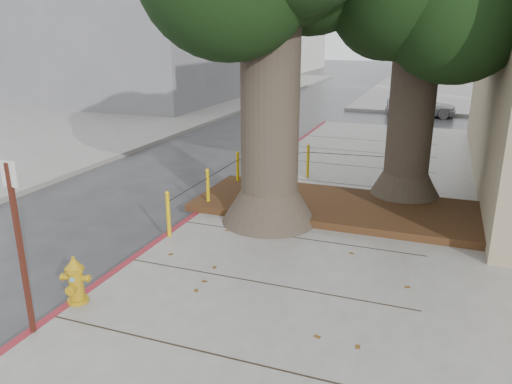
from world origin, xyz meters
TOP-DOWN VIEW (x-y plane):
  - ground at (0.00, 0.00)m, footprint 140.00×140.00m
  - sidewalk_far at (6.00, 30.00)m, footprint 16.00×20.00m
  - sidewalk_opposite at (-14.00, 10.00)m, footprint 14.00×60.00m
  - curb_red at (-2.00, 2.50)m, footprint 0.14×26.00m
  - planter_bed at (0.90, 3.90)m, footprint 6.40×2.60m
  - bollard_ring at (-0.87, 4.38)m, footprint 3.79×5.39m
  - fire_hydrant at (-1.90, -1.55)m, footprint 0.40×0.38m
  - signpost at (-1.95, -2.40)m, footprint 0.24×0.06m
  - car_silver at (1.91, 19.47)m, footprint 3.46×1.58m
  - car_dark at (-10.94, 18.06)m, footprint 2.40×4.75m

SIDE VIEW (x-z plane):
  - ground at x=0.00m, z-range 0.00..0.00m
  - sidewalk_far at x=6.00m, z-range 0.00..0.15m
  - sidewalk_opposite at x=-14.00m, z-range 0.00..0.15m
  - curb_red at x=-2.00m, z-range -0.01..0.15m
  - planter_bed at x=0.90m, z-range 0.15..0.31m
  - fire_hydrant at x=-1.90m, z-range 0.14..0.89m
  - car_silver at x=1.91m, z-range 0.00..1.15m
  - car_dark at x=-10.94m, z-range 0.00..1.32m
  - bollard_ring at x=-0.87m, z-range 0.19..1.14m
  - signpost at x=-1.95m, z-range 0.31..2.72m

